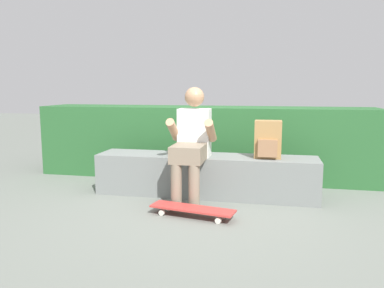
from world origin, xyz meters
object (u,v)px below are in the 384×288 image
(person_skater, at_px, (192,140))
(backpack_on_bench, at_px, (268,140))
(bench_main, at_px, (206,175))
(skateboard_near_person, at_px, (192,209))

(person_skater, relative_size, backpack_on_bench, 3.00)
(person_skater, bearing_deg, bench_main, 62.57)
(skateboard_near_person, height_order, backpack_on_bench, backpack_on_bench)
(backpack_on_bench, bearing_deg, person_skater, -165.18)
(bench_main, height_order, skateboard_near_person, bench_main)
(bench_main, relative_size, person_skater, 2.03)
(skateboard_near_person, distance_m, backpack_on_bench, 1.15)
(bench_main, distance_m, skateboard_near_person, 0.77)
(person_skater, distance_m, backpack_on_bench, 0.81)
(bench_main, relative_size, backpack_on_bench, 6.08)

